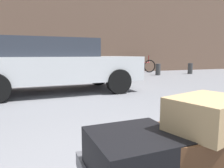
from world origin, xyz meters
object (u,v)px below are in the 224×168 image
(bollard_kerb_near, at_px, (106,71))
(suitcase_brown_front_left, at_px, (206,148))
(parked_car, at_px, (55,64))
(bollard_kerb_mid, at_px, (131,70))
(bollard_kerb_far, at_px, (158,69))
(duffel_bag_tan_topmost_pile, at_px, (208,114))
(suitcase_black_stacked_top, at_px, (134,153))
(bicycle_leaning, at_px, (141,66))
(bollard_corner, at_px, (190,69))

(bollard_kerb_near, bearing_deg, suitcase_brown_front_left, -104.23)
(bollard_kerb_near, bearing_deg, parked_car, -128.12)
(bollard_kerb_mid, bearing_deg, bollard_kerb_near, 180.00)
(bollard_kerb_near, bearing_deg, bollard_kerb_mid, 0.00)
(bollard_kerb_far, bearing_deg, duffel_bag_tan_topmost_pile, -120.71)
(suitcase_black_stacked_top, bearing_deg, bollard_kerb_near, 70.28)
(bicycle_leaning, height_order, bollard_kerb_near, bicycle_leaning)
(suitcase_black_stacked_top, xyz_separation_m, bollard_kerb_far, (5.21, 7.93, -0.17))
(bollard_kerb_far, bearing_deg, suitcase_black_stacked_top, -123.28)
(duffel_bag_tan_topmost_pile, bearing_deg, bollard_kerb_mid, 50.97)
(duffel_bag_tan_topmost_pile, xyz_separation_m, bollard_corner, (6.72, 8.02, -0.38))
(suitcase_brown_front_left, relative_size, bicycle_leaning, 0.31)
(bicycle_leaning, distance_m, bollard_kerb_near, 3.08)
(suitcase_brown_front_left, bearing_deg, suitcase_black_stacked_top, -178.96)
(parked_car, xyz_separation_m, bicycle_leaning, (5.11, 4.73, -0.39))
(suitcase_black_stacked_top, distance_m, duffel_bag_tan_topmost_pile, 0.50)
(parked_car, bearing_deg, suitcase_black_stacked_top, -90.08)
(duffel_bag_tan_topmost_pile, bearing_deg, bollard_kerb_near, 58.95)
(parked_car, bearing_deg, suitcase_brown_front_left, -84.89)
(suitcase_brown_front_left, height_order, bicycle_leaning, bicycle_leaning)
(bollard_corner, bearing_deg, bollard_kerb_near, 180.00)
(bollard_kerb_far, bearing_deg, bollard_kerb_near, 180.00)
(duffel_bag_tan_topmost_pile, xyz_separation_m, bollard_kerb_mid, (3.27, 8.02, -0.38))
(suitcase_black_stacked_top, relative_size, bollard_kerb_mid, 0.88)
(parked_car, distance_m, bollard_kerb_near, 4.03)
(duffel_bag_tan_topmost_pile, bearing_deg, suitcase_brown_front_left, 0.00)
(bollard_kerb_near, relative_size, bollard_kerb_far, 1.00)
(suitcase_brown_front_left, height_order, bollard_kerb_mid, bollard_kerb_mid)
(parked_car, relative_size, bollard_kerb_near, 7.74)
(bollard_kerb_near, distance_m, bollard_kerb_far, 2.73)
(bicycle_leaning, relative_size, bollard_kerb_far, 3.12)
(duffel_bag_tan_topmost_pile, relative_size, parked_car, 0.10)
(bicycle_leaning, bearing_deg, suitcase_black_stacked_top, -118.26)
(parked_car, height_order, bollard_corner, parked_car)
(duffel_bag_tan_topmost_pile, relative_size, bollard_kerb_near, 0.81)
(suitcase_black_stacked_top, relative_size, parked_car, 0.11)
(duffel_bag_tan_topmost_pile, distance_m, bollard_corner, 10.47)
(suitcase_black_stacked_top, height_order, parked_car, parked_car)
(suitcase_black_stacked_top, distance_m, parked_car, 4.79)
(parked_car, distance_m, bicycle_leaning, 6.97)
(bicycle_leaning, bearing_deg, bollard_corner, -37.63)
(suitcase_brown_front_left, xyz_separation_m, bollard_kerb_mid, (3.27, 8.02, -0.17))
(suitcase_brown_front_left, xyz_separation_m, bollard_kerb_near, (2.03, 8.02, -0.17))
(parked_car, relative_size, bollard_kerb_mid, 7.74)
(duffel_bag_tan_topmost_pile, relative_size, bollard_corner, 0.81)
(suitcase_brown_front_left, height_order, duffel_bag_tan_topmost_pile, duffel_bag_tan_topmost_pile)
(parked_car, bearing_deg, bollard_kerb_near, 51.88)
(duffel_bag_tan_topmost_pile, xyz_separation_m, parked_car, (-0.44, 4.87, 0.10))
(suitcase_brown_front_left, distance_m, bollard_kerb_near, 8.28)
(suitcase_brown_front_left, relative_size, bollard_corner, 0.95)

